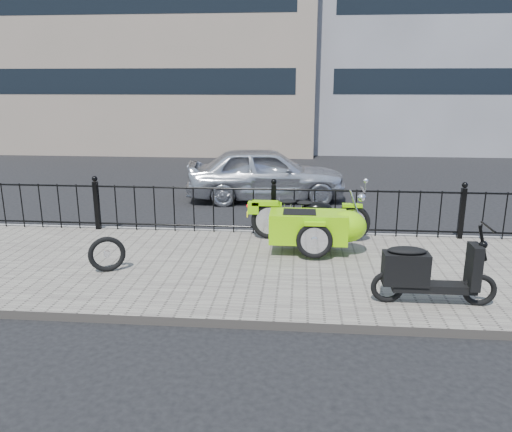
# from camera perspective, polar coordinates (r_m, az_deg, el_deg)

# --- Properties ---
(ground) EXTENTS (120.00, 120.00, 0.00)m
(ground) POSITION_cam_1_polar(r_m,az_deg,el_deg) (8.49, 1.50, -5.32)
(ground) COLOR black
(ground) RESTS_ON ground
(sidewalk) EXTENTS (30.00, 3.80, 0.12)m
(sidewalk) POSITION_cam_1_polar(r_m,az_deg,el_deg) (8.01, 1.27, -6.15)
(sidewalk) COLOR #655D55
(sidewalk) RESTS_ON ground
(curb) EXTENTS (30.00, 0.10, 0.12)m
(curb) POSITION_cam_1_polar(r_m,az_deg,el_deg) (9.84, 2.04, -2.09)
(curb) COLOR gray
(curb) RESTS_ON ground
(iron_fence) EXTENTS (14.11, 0.11, 1.08)m
(iron_fence) POSITION_cam_1_polar(r_m,az_deg,el_deg) (9.56, 2.02, 0.69)
(iron_fence) COLOR black
(iron_fence) RESTS_ON sidewalk
(building_tan) EXTENTS (14.00, 8.01, 12.00)m
(building_tan) POSITION_cam_1_polar(r_m,az_deg,el_deg) (25.00, -10.76, 21.75)
(building_tan) COLOR gray
(building_tan) RESTS_ON ground
(motorcycle_sidecar) EXTENTS (2.28, 1.48, 0.98)m
(motorcycle_sidecar) POSITION_cam_1_polar(r_m,az_deg,el_deg) (8.63, 7.14, -0.95)
(motorcycle_sidecar) COLOR black
(motorcycle_sidecar) RESTS_ON sidewalk
(scooter) EXTENTS (1.62, 0.47, 1.10)m
(scooter) POSITION_cam_1_polar(r_m,az_deg,el_deg) (6.90, 18.83, -6.20)
(scooter) COLOR black
(scooter) RESTS_ON sidewalk
(spare_tire) EXTENTS (0.54, 0.31, 0.56)m
(spare_tire) POSITION_cam_1_polar(r_m,az_deg,el_deg) (8.01, -16.67, -4.20)
(spare_tire) COLOR black
(spare_tire) RESTS_ON sidewalk
(sedan_car) EXTENTS (4.22, 2.13, 1.38)m
(sedan_car) POSITION_cam_1_polar(r_m,az_deg,el_deg) (12.87, 1.16, 4.88)
(sedan_car) COLOR silver
(sedan_car) RESTS_ON ground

